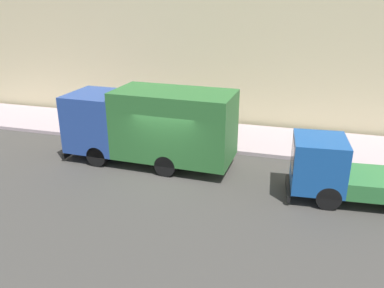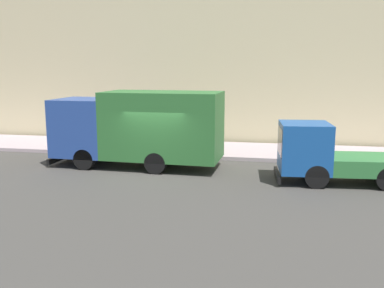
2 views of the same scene
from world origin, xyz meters
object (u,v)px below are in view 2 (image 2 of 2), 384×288
Objects in this scene: pedestrian_standing at (65,129)px; traffic_cone_orange at (91,143)px; street_sign_post at (178,122)px; large_utility_truck at (139,126)px; small_flatbed_truck at (336,156)px; pedestrian_walking at (95,131)px.

pedestrian_standing is 1.71m from traffic_cone_orange.
traffic_cone_orange is 4.78m from street_sign_post.
large_utility_truck is 4.49m from traffic_cone_orange.
street_sign_post reaches higher than traffic_cone_orange.
pedestrian_standing is 0.68× the size of street_sign_post.
small_flatbed_truck is 7.55m from street_sign_post.
street_sign_post is (3.37, 6.73, 0.64)m from small_flatbed_truck.
large_utility_truck is at bearing 151.40° from street_sign_post.
small_flatbed_truck is at bearing -133.00° from pedestrian_standing.
pedestrian_standing is at bearing 67.81° from small_flatbed_truck.
street_sign_post is at bearing 57.09° from pedestrian_walking.
small_flatbed_truck reaches higher than pedestrian_standing.
pedestrian_standing reaches higher than pedestrian_walking.
large_utility_truck is 1.27× the size of small_flatbed_truck.
pedestrian_walking is 2.97× the size of traffic_cone_orange.
pedestrian_standing is (2.98, 4.95, -0.67)m from large_utility_truck.
traffic_cone_orange is at bearing 54.24° from large_utility_truck.
street_sign_post reaches higher than pedestrian_walking.
large_utility_truck is 2.52m from street_sign_post.
small_flatbed_truck reaches higher than pedestrian_walking.
small_flatbed_truck is 11.96m from traffic_cone_orange.
street_sign_post is at bearing -122.33° from pedestrian_standing.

